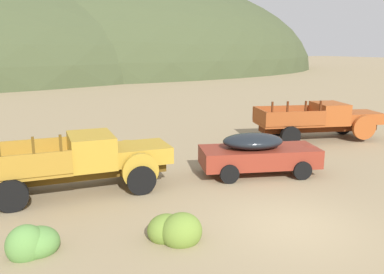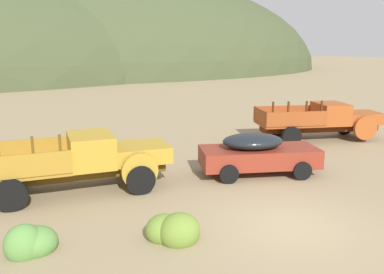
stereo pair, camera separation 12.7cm
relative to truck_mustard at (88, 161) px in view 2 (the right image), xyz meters
The scene contains 7 objects.
ground_plane 6.79m from the truck_mustard, 51.37° to the right, with size 300.00×300.00×0.00m, color #998460.
hill_distant 73.75m from the truck_mustard, 77.80° to the left, with size 102.55×70.42×39.58m, color #424C2D.
truck_mustard is the anchor object (origin of this frame).
car_rust_red 6.31m from the truck_mustard, 10.97° to the right, with size 4.85×2.99×1.57m.
truck_oxide_orange 12.78m from the truck_mustard, ahead, with size 6.61×3.76×2.16m.
bush_lone_scrub 4.35m from the truck_mustard, 120.67° to the right, with size 1.22×0.93×0.95m.
bush_front_right 4.75m from the truck_mustard, 76.97° to the right, with size 1.27×1.24×0.93m.
Camera 2 is at (-6.81, -7.79, 4.69)m, focal length 37.71 mm.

